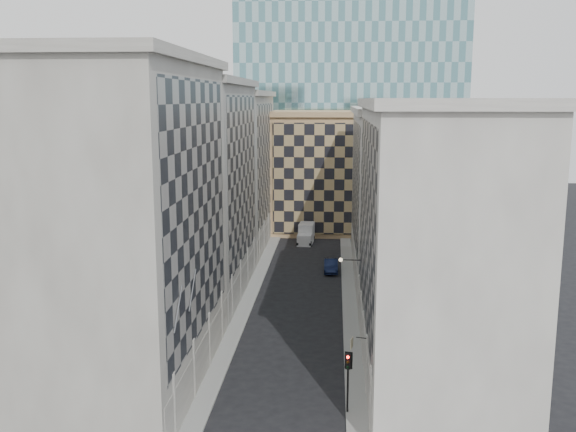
% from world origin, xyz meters
% --- Properties ---
extents(sidewalk_west, '(1.50, 100.00, 0.15)m').
position_xyz_m(sidewalk_west, '(-5.25, 30.00, 0.07)').
color(sidewalk_west, gray).
rests_on(sidewalk_west, ground).
extents(sidewalk_east, '(1.50, 100.00, 0.15)m').
position_xyz_m(sidewalk_east, '(5.25, 30.00, 0.07)').
color(sidewalk_east, gray).
rests_on(sidewalk_east, ground).
extents(bldg_left_a, '(10.80, 22.80, 23.70)m').
position_xyz_m(bldg_left_a, '(-10.88, 11.00, 11.82)').
color(bldg_left_a, gray).
rests_on(bldg_left_a, ground).
extents(bldg_left_b, '(10.80, 22.80, 22.70)m').
position_xyz_m(bldg_left_b, '(-10.88, 33.00, 11.32)').
color(bldg_left_b, gray).
rests_on(bldg_left_b, ground).
extents(bldg_left_c, '(10.80, 22.80, 21.70)m').
position_xyz_m(bldg_left_c, '(-10.88, 55.00, 10.83)').
color(bldg_left_c, gray).
rests_on(bldg_left_c, ground).
extents(bldg_right_a, '(10.80, 26.80, 20.70)m').
position_xyz_m(bldg_right_a, '(10.88, 15.00, 10.32)').
color(bldg_right_a, '#A9A49B').
rests_on(bldg_right_a, ground).
extents(bldg_right_b, '(10.80, 28.80, 19.70)m').
position_xyz_m(bldg_right_b, '(10.89, 42.00, 9.85)').
color(bldg_right_b, '#A9A49B').
rests_on(bldg_right_b, ground).
extents(tan_block, '(16.80, 14.80, 18.80)m').
position_xyz_m(tan_block, '(2.00, 67.90, 9.44)').
color(tan_block, tan).
rests_on(tan_block, ground).
extents(church_tower, '(7.20, 7.20, 51.50)m').
position_xyz_m(church_tower, '(0.00, 82.00, 26.95)').
color(church_tower, '#322B27').
rests_on(church_tower, ground).
extents(flagpoles_left, '(0.10, 6.33, 2.33)m').
position_xyz_m(flagpoles_left, '(-5.90, 6.00, 8.00)').
color(flagpoles_left, gray).
rests_on(flagpoles_left, ground).
extents(bracket_lamp, '(1.98, 0.36, 0.36)m').
position_xyz_m(bracket_lamp, '(4.38, 24.00, 6.20)').
color(bracket_lamp, black).
rests_on(bracket_lamp, ground).
extents(traffic_light, '(0.52, 0.48, 4.15)m').
position_xyz_m(traffic_light, '(4.60, 6.86, 3.12)').
color(traffic_light, black).
rests_on(traffic_light, sidewalk_east).
extents(box_truck, '(2.44, 5.23, 2.80)m').
position_xyz_m(box_truck, '(-0.51, 58.08, 1.22)').
color(box_truck, silver).
rests_on(box_truck, ground).
extents(dark_car, '(1.70, 4.70, 1.54)m').
position_xyz_m(dark_car, '(3.23, 42.45, 0.77)').
color(dark_car, '#0E1736').
rests_on(dark_car, ground).
extents(shop_sign, '(1.22, 0.72, 0.80)m').
position_xyz_m(shop_sign, '(4.96, 9.81, 3.83)').
color(shop_sign, black).
rests_on(shop_sign, ground).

